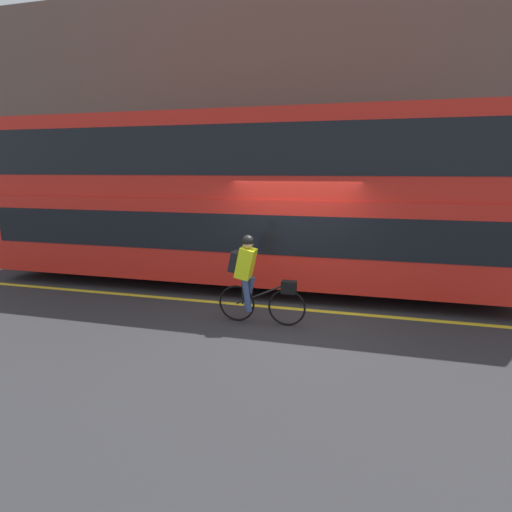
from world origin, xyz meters
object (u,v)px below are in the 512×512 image
bus (241,194)px  trash_bin (199,236)px  street_sign_post (462,208)px  cyclist_on_bike (252,276)px

bus → trash_bin: size_ratio=13.25×
street_sign_post → trash_bin: bearing=180.0°
trash_bin → street_sign_post: (7.79, -0.01, 1.08)m
trash_bin → street_sign_post: bearing=-0.0°
bus → trash_bin: bearing=127.5°
bus → street_sign_post: bus is taller
cyclist_on_bike → trash_bin: size_ratio=1.80×
bus → street_sign_post: (5.41, 3.10, -0.49)m
cyclist_on_bike → street_sign_post: 7.12m
cyclist_on_bike → bus: bearing=110.6°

